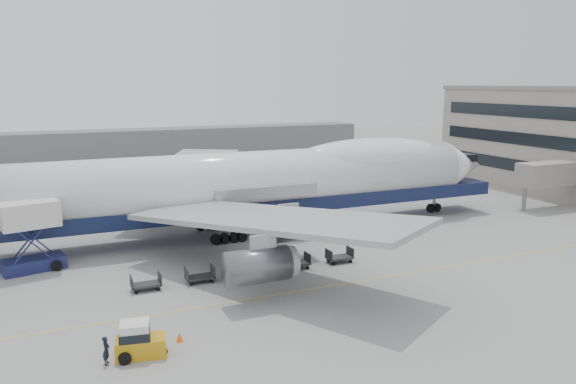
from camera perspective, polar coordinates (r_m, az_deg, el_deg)
name	(u,v)px	position (r m, az deg, el deg)	size (l,w,h in m)	color
ground	(292,265)	(50.59, 0.44, -7.46)	(260.00, 260.00, 0.00)	gray
apron_line	(323,287)	(45.50, 3.59, -9.63)	(60.00, 0.15, 0.01)	gold
hangar	(97,149)	(114.83, -18.87, 4.17)	(110.00, 8.00, 7.00)	slate
airliner	(252,182)	(60.25, -3.68, 1.05)	(67.00, 55.30, 19.98)	white
catering_truck	(31,232)	(53.19, -24.67, -3.70)	(5.48, 4.29, 6.11)	navy
baggage_tug	(139,341)	(35.62, -14.94, -14.43)	(3.17, 2.08, 2.15)	#BF8B12
ground_worker	(106,350)	(35.28, -17.99, -15.05)	(0.62, 0.41, 1.70)	black
traffic_cone	(179,337)	(37.16, -10.97, -14.26)	(0.42, 0.42, 0.62)	#FF660D
dolly_0	(146,284)	(46.02, -14.24, -9.02)	(2.30, 1.35, 1.30)	#2D2D30
dolly_1	(200,276)	(46.85, -8.96, -8.45)	(2.30, 1.35, 1.30)	#2D2D30
dolly_2	(250,269)	(48.05, -3.92, -7.83)	(2.30, 1.35, 1.30)	#2D2D30
dolly_3	(296,263)	(49.60, 0.83, -7.19)	(2.30, 1.35, 1.30)	#2D2D30
dolly_4	(339,257)	(51.48, 5.25, -6.55)	(2.30, 1.35, 1.30)	#2D2D30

